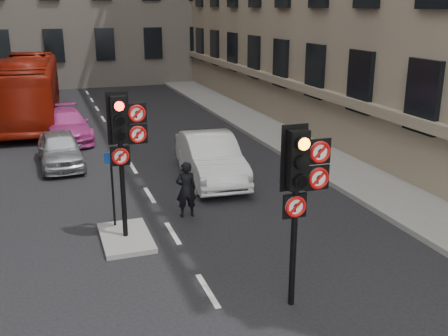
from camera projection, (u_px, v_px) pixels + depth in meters
pavement_right at (300, 143)px, 21.99m from camera, size 3.00×50.00×0.16m
centre_island at (126, 238)px, 13.06m from camera, size 1.20×2.00×0.12m
signal_near at (301, 179)px, 9.53m from camera, size 0.91×0.40×3.58m
signal_far at (123, 134)px, 12.29m from camera, size 0.91×0.40×3.58m
car_silver at (60, 149)px, 18.95m from camera, size 1.65×3.77×1.26m
car_white at (210, 158)px, 17.40m from camera, size 1.98×4.74×1.52m
car_pink at (66, 125)px, 22.64m from camera, size 2.15×4.59×1.30m
bus_red at (28, 89)px, 26.22m from camera, size 3.25×11.39×3.14m
motorcycle at (202, 176)px, 16.42m from camera, size 0.69×1.64×0.96m
motorcyclist at (186, 189)px, 14.32m from camera, size 0.59×0.40×1.57m
info_sign at (112, 179)px, 13.27m from camera, size 0.34×0.11×1.97m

